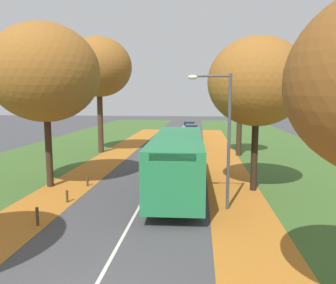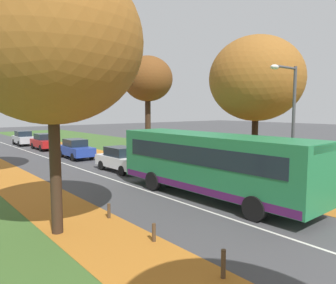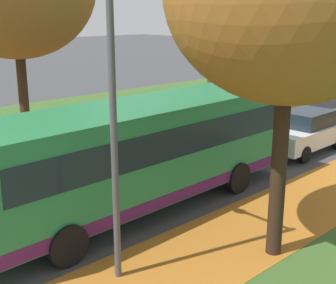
{
  "view_description": "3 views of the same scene",
  "coord_description": "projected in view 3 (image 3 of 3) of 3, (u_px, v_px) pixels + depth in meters",
  "views": [
    {
      "loc": [
        2.7,
        -6.13,
        5.01
      ],
      "look_at": [
        0.81,
        13.59,
        2.28
      ],
      "focal_mm": 35.0,
      "sensor_mm": 36.0,
      "label": 1
    },
    {
      "loc": [
        -9.49,
        0.52,
        4.17
      ],
      "look_at": [
        2.27,
        14.89,
        2.27
      ],
      "focal_mm": 35.0,
      "sensor_mm": 36.0,
      "label": 2
    },
    {
      "loc": [
        11.06,
        3.01,
        5.36
      ],
      "look_at": [
        0.24,
        13.2,
        1.22
      ],
      "focal_mm": 50.0,
      "sensor_mm": 36.0,
      "label": 3
    }
  ],
  "objects": [
    {
      "name": "leaf_litter_left",
      "position": [
        103.0,
        144.0,
        19.67
      ],
      "size": [
        2.8,
        60.0,
        0.0
      ],
      "primitive_type": "cube",
      "color": "#B26B23",
      "rests_on": "grass_verge_left"
    },
    {
      "name": "streetlamp_right",
      "position": [
        102.0,
        99.0,
        9.06
      ],
      "size": [
        1.89,
        0.28,
        6.0
      ],
      "color": "#47474C",
      "rests_on": "ground"
    },
    {
      "name": "bollard_fifth",
      "position": [
        60.0,
        156.0,
        17.1
      ],
      "size": [
        0.12,
        0.12,
        0.57
      ],
      "primitive_type": "cylinder",
      "color": "#4C3823",
      "rests_on": "ground"
    },
    {
      "name": "grass_verge_left",
      "position": [
        141.0,
        108.0,
        26.86
      ],
      "size": [
        12.0,
        90.0,
        0.01
      ],
      "primitive_type": "cube",
      "color": "#3D6028",
      "rests_on": "ground"
    },
    {
      "name": "leaf_litter_right",
      "position": [
        294.0,
        208.0,
        13.22
      ],
      "size": [
        2.8,
        60.0,
        0.0
      ],
      "primitive_type": "cube",
      "color": "#B26B23",
      "rests_on": "grass_verge_right"
    },
    {
      "name": "bus",
      "position": [
        140.0,
        150.0,
        12.81
      ],
      "size": [
        2.85,
        10.46,
        2.98
      ],
      "color": "#237A47",
      "rests_on": "ground"
    },
    {
      "name": "road_centre_line",
      "position": [
        277.0,
        139.0,
        20.41
      ],
      "size": [
        0.12,
        80.0,
        0.01
      ],
      "primitive_type": "cube",
      "color": "silver",
      "rests_on": "ground"
    },
    {
      "name": "car_white_lead",
      "position": [
        305.0,
        131.0,
        18.42
      ],
      "size": [
        1.83,
        4.22,
        1.62
      ],
      "color": "silver",
      "rests_on": "ground"
    }
  ]
}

